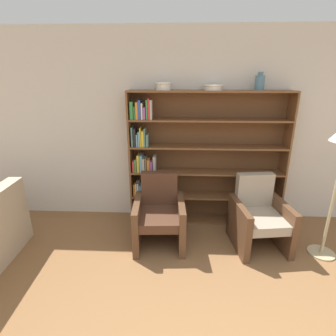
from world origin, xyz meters
name	(u,v)px	position (x,y,z in m)	size (l,w,h in m)	color
wall_back	(209,129)	(0.00, 2.85, 1.38)	(12.00, 0.06, 2.75)	silver
bookshelf	(193,162)	(-0.23, 2.69, 0.93)	(2.21, 0.30, 1.93)	brown
bowl_stoneware	(163,86)	(-0.65, 2.66, 1.99)	(0.22, 0.22, 0.10)	silver
bowl_olive	(213,87)	(0.00, 2.66, 1.97)	(0.25, 0.25, 0.07)	silver
vase_tall	(260,82)	(0.59, 2.66, 2.03)	(0.12, 0.12, 0.23)	slate
armchair_leather	(159,215)	(-0.68, 2.08, 0.40)	(0.68, 0.72, 0.91)	brown
armchair_cushioned	(259,217)	(0.60, 2.08, 0.40)	(0.72, 0.76, 0.91)	brown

